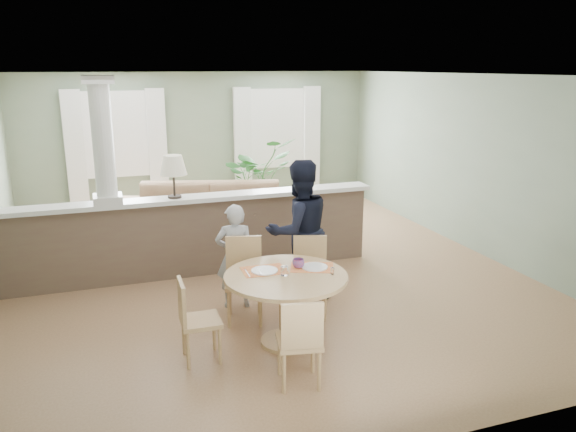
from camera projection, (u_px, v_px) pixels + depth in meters
name	position (u px, v px, depth m)	size (l,w,h in m)	color
ground	(256.00, 272.00, 7.91)	(8.00, 8.00, 0.00)	tan
room_shell	(240.00, 138.00, 8.00)	(7.02, 8.02, 2.71)	gray
pony_wall	(181.00, 226.00, 7.60)	(5.32, 0.38, 2.70)	brown
sofa	(209.00, 213.00, 9.30)	(3.10, 1.21, 0.90)	#8A674B
houseplant	(257.00, 178.00, 10.66)	(1.36, 1.18, 1.51)	#285D25
dining_table	(286.00, 289.00, 5.74)	(1.26, 1.26, 0.86)	tan
chair_far_boy	(244.00, 275.00, 6.35)	(0.52, 0.52, 0.94)	tan
chair_far_man	(310.00, 272.00, 6.51)	(0.52, 0.52, 0.90)	tan
chair_near	(300.00, 339.00, 4.96)	(0.46, 0.46, 0.86)	tan
chair_side	(194.00, 317.00, 5.43)	(0.39, 0.39, 0.84)	tan
child_person	(235.00, 256.00, 6.63)	(0.46, 0.30, 1.27)	#A8A8AE
man_person	(299.00, 231.00, 6.80)	(0.85, 0.66, 1.75)	black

